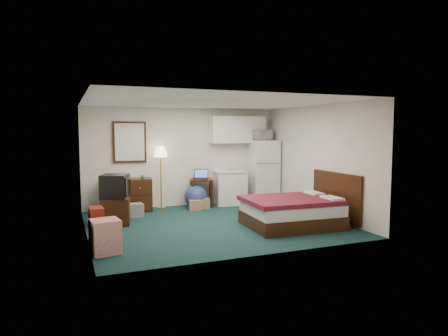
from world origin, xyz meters
name	(u,v)px	position (x,y,z in m)	size (l,w,h in m)	color
floor	(214,224)	(0.00, 0.00, 0.00)	(5.00, 4.50, 0.01)	black
ceiling	(214,102)	(0.00, 0.00, 2.50)	(5.00, 4.50, 0.01)	white
walls	(214,164)	(0.00, 0.00, 1.25)	(5.01, 4.51, 2.50)	white
mirror	(130,142)	(-1.35, 2.22, 1.65)	(0.80, 0.06, 1.00)	white
upper_cabinets	(238,130)	(1.45, 2.08, 1.95)	(1.50, 0.35, 0.70)	white
headboard	(336,196)	(2.46, -0.79, 0.55)	(0.06, 1.56, 1.00)	black
dresser	(127,195)	(-1.47, 1.98, 0.39)	(1.15, 0.52, 0.78)	black
floor_lamp	(161,177)	(-0.63, 2.05, 0.77)	(0.33, 0.33, 1.54)	gold
desk	(201,193)	(0.38, 1.93, 0.35)	(0.55, 0.55, 0.70)	black
exercise_ball	(196,196)	(0.19, 1.81, 0.29)	(0.58, 0.58, 0.58)	navy
kitchen_counter	(230,188)	(1.17, 1.91, 0.43)	(0.78, 0.59, 0.85)	white
fridge	(263,171)	(2.13, 1.88, 0.84)	(0.69, 0.69, 1.67)	white
bed	(292,212)	(1.38, -0.79, 0.28)	(1.78, 1.39, 0.57)	#580D1F
tv_stand	(116,211)	(-1.88, 0.71, 0.28)	(0.55, 0.61, 0.55)	black
suitcase	(96,224)	(-2.35, -0.46, 0.30)	(0.23, 0.37, 0.60)	#610806
retail_box	(105,236)	(-2.28, -1.24, 0.27)	(0.43, 0.43, 0.53)	silver
file_bin	(133,210)	(-1.44, 1.31, 0.15)	(0.42, 0.32, 0.29)	gray
cardboard_box_a	(195,205)	(0.08, 1.52, 0.12)	(0.29, 0.24, 0.24)	#876C52
cardboard_box_b	(204,203)	(0.36, 1.65, 0.13)	(0.22, 0.26, 0.26)	#876C52
laptop	(201,174)	(0.35, 1.88, 0.82)	(0.36, 0.29, 0.25)	black
crt_tv	(115,186)	(-1.90, 0.68, 0.80)	(0.52, 0.56, 0.48)	black
microwave	(262,134)	(2.06, 1.87, 1.84)	(0.50, 0.27, 0.34)	white
book_a	(114,175)	(-1.77, 1.95, 0.90)	(0.17, 0.02, 0.23)	#876C52
book_b	(123,174)	(-1.56, 2.05, 0.90)	(0.17, 0.02, 0.23)	#876C52
mug	(143,177)	(-1.11, 1.84, 0.84)	(0.11, 0.09, 0.11)	#528E45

